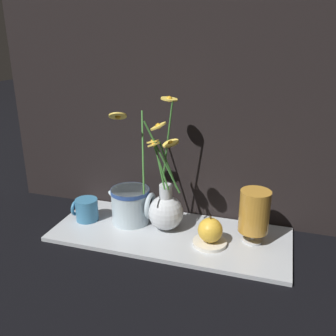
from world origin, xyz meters
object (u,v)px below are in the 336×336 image
yellow_mug (86,210)px  orange_fruit (210,230)px  ceramic_pitcher (131,204)px  vase_with_flowers (165,207)px  tea_glass (254,212)px

yellow_mug → orange_fruit: (0.39, -0.03, 0.01)m
ceramic_pitcher → vase_with_flowers: bearing=-6.2°
yellow_mug → ceramic_pitcher: size_ratio=0.56×
vase_with_flowers → orange_fruit: bearing=-17.9°
yellow_mug → ceramic_pitcher: ceramic_pitcher is taller
vase_with_flowers → yellow_mug: 0.25m
vase_with_flowers → tea_glass: bearing=0.9°
vase_with_flowers → yellow_mug: (-0.25, -0.02, -0.04)m
tea_glass → ceramic_pitcher: bearing=178.7°
vase_with_flowers → ceramic_pitcher: (-0.11, 0.01, -0.01)m
ceramic_pitcher → orange_fruit: ceramic_pitcher is taller
yellow_mug → ceramic_pitcher: bearing=12.9°
vase_with_flowers → tea_glass: (0.25, 0.00, 0.02)m
ceramic_pitcher → yellow_mug: bearing=-167.1°
vase_with_flowers → yellow_mug: vase_with_flowers is taller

